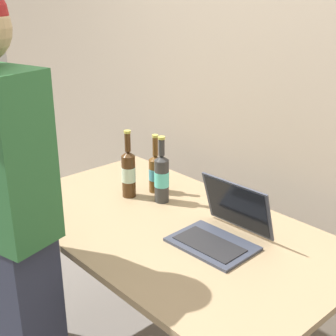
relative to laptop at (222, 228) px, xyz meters
The scene contains 7 objects.
desk 0.31m from the laptop, 165.13° to the right, with size 1.50×0.86×0.77m.
laptop is the anchor object (origin of this frame).
beer_bottle_green 0.55m from the laptop, 167.50° to the left, with size 0.06×0.06×0.29m.
beer_bottle_brown 0.58m from the laptop, behind, with size 0.07×0.07×0.32m.
beer_bottle_dark 0.44m from the laptop, behind, with size 0.07×0.07×0.31m.
person_figure 0.81m from the laptop, 120.90° to the right, with size 0.43×0.35×1.72m.
back_wall 0.86m from the laptop, 109.52° to the left, with size 6.00×0.10×2.60m, color tan.
Camera 1 is at (1.29, -1.17, 1.69)m, focal length 49.95 mm.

